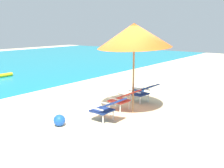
# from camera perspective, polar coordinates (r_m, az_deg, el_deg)

# --- Properties ---
(ground_plane) EXTENTS (40.00, 40.00, 0.00)m
(ground_plane) POSITION_cam_1_polar(r_m,az_deg,el_deg) (10.64, -16.20, -1.23)
(ground_plane) COLOR beige
(lounge_chair_left) EXTENTS (0.56, 0.88, 0.68)m
(lounge_chair_left) POSITION_cam_1_polar(r_m,az_deg,el_deg) (6.66, -1.11, -5.24)
(lounge_chair_left) COLOR navy
(lounge_chair_left) RESTS_ON ground_plane
(lounge_chair_center) EXTENTS (0.57, 0.89, 0.68)m
(lounge_chair_center) POSITION_cam_1_polar(r_m,az_deg,el_deg) (7.55, 2.68, -3.11)
(lounge_chair_center) COLOR red
(lounge_chair_center) RESTS_ON ground_plane
(lounge_chair_right) EXTENTS (0.63, 0.93, 0.68)m
(lounge_chair_right) POSITION_cam_1_polar(r_m,az_deg,el_deg) (8.40, 7.12, -1.57)
(lounge_chair_right) COLOR navy
(lounge_chair_right) RESTS_ON ground_plane
(beach_umbrella_center) EXTENTS (2.65, 2.63, 2.62)m
(beach_umbrella_center) POSITION_cam_1_polar(r_m,az_deg,el_deg) (7.12, 5.03, 10.86)
(beach_umbrella_center) COLOR olive
(beach_umbrella_center) RESTS_ON ground_plane
(beach_ball) EXTENTS (0.30, 0.30, 0.30)m
(beach_ball) POSITION_cam_1_polar(r_m,az_deg,el_deg) (6.60, -11.78, -8.00)
(beach_ball) COLOR blue
(beach_ball) RESTS_ON ground_plane
(cooler_box) EXTENTS (0.52, 0.39, 0.32)m
(cooler_box) POSITION_cam_1_polar(r_m,az_deg,el_deg) (9.44, 5.94, -1.49)
(cooler_box) COLOR #194CA5
(cooler_box) RESTS_ON ground_plane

